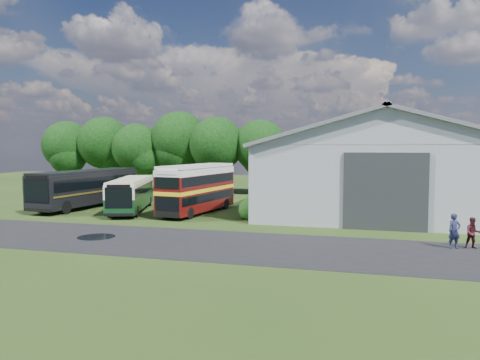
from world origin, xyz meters
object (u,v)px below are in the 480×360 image
(bus_green_single, at_px, (131,194))
(bus_maroon_double, at_px, (197,189))
(storage_shed, at_px, (382,160))
(visitor_b, at_px, (473,233))
(bus_dark_single, at_px, (87,187))
(visitor_a, at_px, (454,232))

(bus_green_single, distance_m, bus_maroon_double, 5.79)
(storage_shed, distance_m, visitor_b, 17.30)
(bus_dark_single, bearing_deg, visitor_b, -13.57)
(storage_shed, height_order, bus_maroon_double, storage_shed)
(storage_shed, xyz_separation_m, visitor_a, (3.38, -16.70, -3.24))
(storage_shed, distance_m, bus_dark_single, 26.25)
(storage_shed, relative_size, bus_maroon_double, 2.64)
(bus_maroon_double, distance_m, bus_dark_single, 10.89)
(bus_dark_single, bearing_deg, storage_shed, 19.55)
(visitor_a, relative_size, visitor_b, 1.13)
(bus_dark_single, height_order, visitor_a, bus_dark_single)
(bus_green_single, bearing_deg, bus_maroon_double, -14.52)
(bus_green_single, bearing_deg, visitor_a, -38.41)
(bus_maroon_double, height_order, visitor_b, bus_maroon_double)
(bus_maroon_double, relative_size, visitor_a, 5.08)
(storage_shed, relative_size, bus_green_single, 2.45)
(bus_maroon_double, height_order, bus_dark_single, bus_maroon_double)
(bus_maroon_double, bearing_deg, visitor_b, -16.95)
(visitor_a, xyz_separation_m, visitor_b, (0.95, 0.29, -0.10))
(bus_dark_single, bearing_deg, bus_green_single, -10.07)
(bus_green_single, xyz_separation_m, bus_dark_single, (-5.10, 1.31, 0.30))
(bus_green_single, height_order, visitor_a, bus_green_single)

